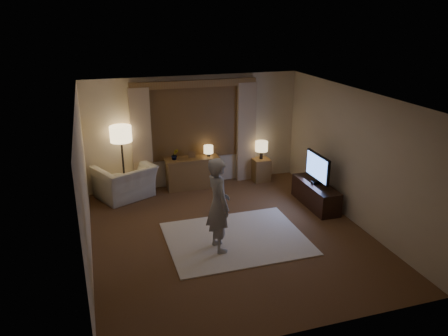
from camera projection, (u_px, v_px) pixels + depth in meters
name	position (u px, v px, depth m)	size (l,w,h in m)	color
room	(223.00, 159.00, 8.16)	(5.04, 5.54, 2.64)	brown
rug	(236.00, 238.00, 8.03)	(2.50, 2.00, 0.02)	white
sideboard	(192.00, 174.00, 10.25)	(1.20, 0.40, 0.70)	brown
picture_frame	(192.00, 155.00, 10.10)	(0.16, 0.02, 0.20)	brown
plant	(175.00, 155.00, 9.97)	(0.17, 0.13, 0.30)	#999999
table_lamp_sideboard	(208.00, 150.00, 10.18)	(0.22, 0.22, 0.30)	black
floor_lamp	(121.00, 138.00, 9.47)	(0.47, 0.47, 1.62)	black
armchair	(125.00, 182.00, 9.70)	(1.15, 1.01, 0.75)	beige
side_table	(261.00, 170.00, 10.71)	(0.40, 0.40, 0.56)	brown
table_lamp_side	(262.00, 147.00, 10.51)	(0.30, 0.30, 0.44)	black
tv_stand	(316.00, 195.00, 9.33)	(0.45, 1.40, 0.50)	black
tv	(318.00, 168.00, 9.13)	(0.22, 0.91, 0.66)	black
person	(218.00, 205.00, 7.39)	(0.61, 0.40, 1.68)	#AFABA1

